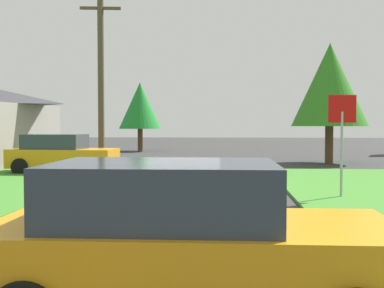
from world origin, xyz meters
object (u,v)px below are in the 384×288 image
stop_sign (342,126)px  pine_tree_center (140,106)px  oak_tree_left (330,85)px  car_behind_on_main_road (185,243)px  parked_car_near_building (62,154)px  utility_pole_mid (101,79)px

stop_sign → pine_tree_center: bearing=-69.4°
oak_tree_left → pine_tree_center: size_ratio=1.19×
stop_sign → pine_tree_center: size_ratio=0.53×
car_behind_on_main_road → stop_sign: bearing=66.0°
oak_tree_left → parked_car_near_building: bearing=-153.5°
pine_tree_center → oak_tree_left: bearing=-41.8°
car_behind_on_main_road → parked_car_near_building: (-6.37, 14.09, 0.00)m
stop_sign → oak_tree_left: size_ratio=0.45×
stop_sign → parked_car_near_building: stop_sign is taller
stop_sign → pine_tree_center: pine_tree_center is taller
stop_sign → car_behind_on_main_road: 8.93m
stop_sign → parked_car_near_building: (-9.86, 5.95, -1.16)m
utility_pole_mid → pine_tree_center: 14.87m
stop_sign → utility_pole_mid: bearing=-44.6°
car_behind_on_main_road → utility_pole_mid: utility_pole_mid is taller
stop_sign → pine_tree_center: 24.67m
car_behind_on_main_road → pine_tree_center: pine_tree_center is taller
parked_car_near_building → stop_sign: bearing=-28.8°
pine_tree_center → stop_sign: bearing=-66.8°
stop_sign → oak_tree_left: oak_tree_left is taller
stop_sign → oak_tree_left: (2.23, 11.98, 2.10)m
stop_sign → utility_pole_mid: size_ratio=0.36×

